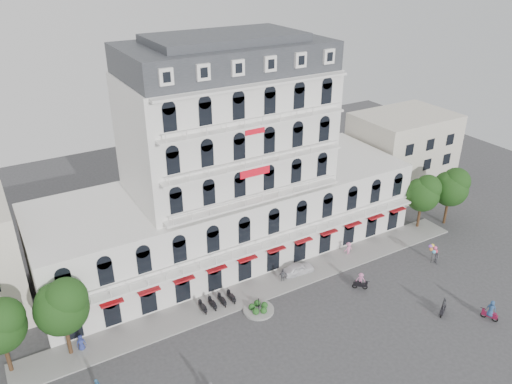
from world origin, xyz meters
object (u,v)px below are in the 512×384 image
object	(u,v)px
parked_car	(298,269)
rider_center	(361,281)
balloon_vendor	(435,254)
rider_northeast	(444,306)
rider_east	(491,310)

from	to	relation	value
parked_car	rider_center	world-z (taller)	rider_center
rider_center	balloon_vendor	size ratio (longest dim) A/B	0.84
rider_northeast	rider_center	world-z (taller)	rider_northeast
rider_east	balloon_vendor	distance (m)	10.22
parked_car	rider_east	xyz separation A→B (m)	(12.12, -16.17, 0.51)
parked_car	rider_east	distance (m)	20.21
parked_car	rider_northeast	xyz separation A→B (m)	(8.68, -13.26, 0.36)
rider_east	rider_center	world-z (taller)	rider_east
rider_northeast	rider_center	size ratio (longest dim) A/B	1.01
rider_center	parked_car	bearing A→B (deg)	165.98
rider_east	rider_northeast	bearing A→B (deg)	25.33
parked_car	rider_center	xyz separation A→B (m)	(4.22, -5.75, 0.42)
balloon_vendor	rider_center	bearing A→B (deg)	176.77
rider_east	balloon_vendor	bearing A→B (deg)	-40.86
rider_east	balloon_vendor	xyz separation A→B (m)	(2.90, 9.80, 0.15)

